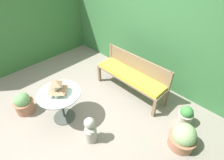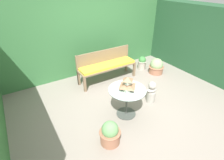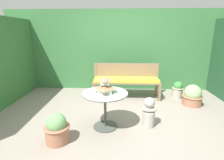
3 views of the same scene
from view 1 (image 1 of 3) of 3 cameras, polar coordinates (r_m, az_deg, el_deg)
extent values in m
plane|color=gray|center=(3.57, -9.47, -11.76)|extent=(30.00, 30.00, 0.00)
cube|color=#38703D|center=(4.33, 14.62, 15.32)|extent=(6.40, 0.71, 2.22)
cube|color=#336633|center=(5.34, -28.48, 14.77)|extent=(0.70, 3.54, 1.95)
cube|color=#7F664C|center=(4.26, -4.14, 2.01)|extent=(0.06, 0.06, 0.41)
cube|color=#7F664C|center=(3.49, 13.64, -9.00)|extent=(0.06, 0.06, 0.41)
cube|color=#7F664C|center=(4.47, -0.33, 4.12)|extent=(0.06, 0.06, 0.41)
cube|color=#7F664C|center=(3.75, 17.04, -5.72)|extent=(0.06, 0.06, 0.41)
cube|color=#7F664C|center=(3.79, 5.97, 0.96)|extent=(1.65, 0.46, 0.04)
cube|color=gold|center=(3.76, 6.02, 1.58)|extent=(1.58, 0.42, 0.06)
cube|color=#7F664C|center=(4.36, -0.26, 6.59)|extent=(0.06, 0.06, 0.85)
cube|color=#7F664C|center=(3.62, 17.78, -3.12)|extent=(0.06, 0.06, 0.85)
cube|color=#7F664C|center=(3.78, 8.27, 5.35)|extent=(1.58, 0.04, 0.34)
cylinder|color=#424742|center=(3.64, -15.20, -11.46)|extent=(0.42, 0.42, 0.02)
cylinder|color=#424742|center=(3.42, -16.03, -8.16)|extent=(0.04, 0.04, 0.62)
cylinder|color=silver|center=(3.21, -16.99, -4.21)|extent=(0.76, 0.76, 0.01)
torus|color=#424742|center=(3.22, -16.95, -4.37)|extent=(0.76, 0.76, 0.02)
cube|color=#B2BCA8|center=(3.18, -17.13, -3.62)|extent=(0.23, 0.23, 0.08)
pyramid|color=#936B4C|center=(3.13, -17.37, -2.65)|extent=(0.30, 0.30, 0.06)
cube|color=#B2BCA8|center=(3.09, -17.60, -1.71)|extent=(0.14, 0.14, 0.07)
pyramid|color=#936B4C|center=(3.05, -17.84, -0.70)|extent=(0.19, 0.19, 0.07)
cylinder|color=#A39E93|center=(3.13, -6.92, -17.23)|extent=(0.20, 0.20, 0.27)
ellipsoid|color=#A39E93|center=(2.98, -7.20, -15.19)|extent=(0.28, 0.19, 0.10)
sphere|color=#A39E93|center=(2.89, -7.39, -13.73)|extent=(0.18, 0.18, 0.18)
cylinder|color=#9E664C|center=(3.29, 21.74, -17.97)|extent=(0.42, 0.42, 0.22)
torus|color=#9E664C|center=(3.21, 22.14, -16.98)|extent=(0.46, 0.46, 0.03)
sphere|color=#89A870|center=(3.15, 22.49, -16.14)|extent=(0.38, 0.38, 0.38)
cylinder|color=#9E664C|center=(3.94, -26.56, -7.73)|extent=(0.35, 0.35, 0.26)
torus|color=#9E664C|center=(3.87, -27.04, -6.51)|extent=(0.38, 0.38, 0.03)
sphere|color=#66995B|center=(3.83, -27.31, -5.81)|extent=(0.30, 0.30, 0.30)
cylinder|color=#ADA393|center=(3.59, 22.53, -11.54)|extent=(0.25, 0.25, 0.27)
torus|color=#ADA393|center=(3.50, 23.01, -10.22)|extent=(0.28, 0.28, 0.03)
sphere|color=#3D7F3D|center=(3.46, 23.23, -9.64)|extent=(0.23, 0.23, 0.23)
camera|label=2|loc=(4.29, -67.40, 14.34)|focal=28.00mm
camera|label=3|loc=(2.94, -73.34, -15.18)|focal=28.00mm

